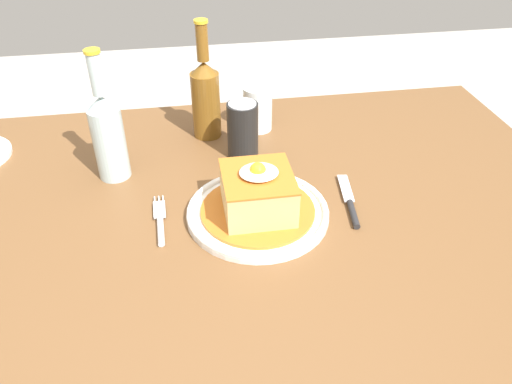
% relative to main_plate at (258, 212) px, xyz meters
% --- Properties ---
extents(dining_table, '(1.40, 0.88, 0.76)m').
position_rel_main_plate_xyz_m(dining_table, '(-0.05, 0.04, -0.11)').
color(dining_table, brown).
rests_on(dining_table, ground_plane).
extents(main_plate, '(0.26, 0.26, 0.02)m').
position_rel_main_plate_xyz_m(main_plate, '(0.00, 0.00, 0.00)').
color(main_plate, white).
rests_on(main_plate, dining_table).
extents(sandwich_meal, '(0.21, 0.21, 0.10)m').
position_rel_main_plate_xyz_m(sandwich_meal, '(0.00, 0.00, 0.04)').
color(sandwich_meal, '#C66B23').
rests_on(sandwich_meal, main_plate).
extents(fork, '(0.02, 0.14, 0.01)m').
position_rel_main_plate_xyz_m(fork, '(-0.18, -0.00, -0.00)').
color(fork, silver).
rests_on(fork, dining_table).
extents(knife, '(0.04, 0.17, 0.01)m').
position_rel_main_plate_xyz_m(knife, '(0.18, -0.01, -0.00)').
color(knife, '#262628').
rests_on(knife, dining_table).
extents(soda_can, '(0.07, 0.07, 0.12)m').
position_rel_main_plate_xyz_m(soda_can, '(0.00, 0.22, 0.05)').
color(soda_can, black).
rests_on(soda_can, dining_table).
extents(beer_bottle_clear, '(0.06, 0.06, 0.27)m').
position_rel_main_plate_xyz_m(beer_bottle_clear, '(-0.27, 0.18, 0.09)').
color(beer_bottle_clear, '#ADC6CC').
rests_on(beer_bottle_clear, dining_table).
extents(beer_bottle_amber, '(0.06, 0.06, 0.27)m').
position_rel_main_plate_xyz_m(beer_bottle_amber, '(-0.06, 0.32, 0.09)').
color(beer_bottle_amber, brown).
rests_on(beer_bottle_amber, dining_table).
extents(drinking_glass, '(0.07, 0.07, 0.10)m').
position_rel_main_plate_xyz_m(drinking_glass, '(0.05, 0.33, 0.04)').
color(drinking_glass, silver).
rests_on(drinking_glass, dining_table).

